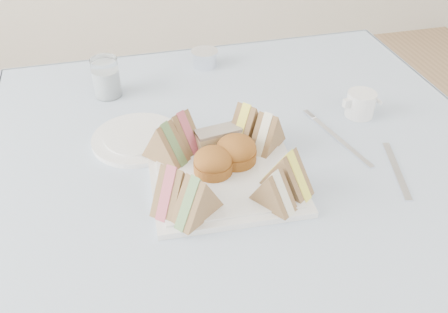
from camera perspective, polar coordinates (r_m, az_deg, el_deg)
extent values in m
cube|color=brown|center=(1.24, 2.48, -13.97)|extent=(0.90, 0.90, 0.74)
cube|color=silver|center=(0.98, 3.06, -0.20)|extent=(1.02, 1.02, 0.01)
cube|color=white|center=(0.92, 0.00, -2.17)|extent=(0.28, 0.28, 0.01)
cylinder|color=#9E5320|center=(0.91, -1.26, -0.64)|extent=(0.08, 0.08, 0.05)
cylinder|color=#9E5320|center=(0.93, 1.40, 0.66)|extent=(0.10, 0.10, 0.05)
cube|color=tan|center=(0.97, -0.66, 2.10)|extent=(0.09, 0.05, 0.04)
cylinder|color=white|center=(1.03, -9.88, 1.99)|extent=(0.18, 0.18, 0.01)
cylinder|color=white|center=(1.19, -13.33, 8.77)|extent=(0.08, 0.08, 0.09)
cylinder|color=white|center=(1.30, -2.21, 11.04)|extent=(0.07, 0.07, 0.04)
cube|color=white|center=(1.00, 19.10, -1.48)|extent=(0.06, 0.17, 0.00)
cube|color=white|center=(1.04, 13.24, 1.68)|extent=(0.05, 0.19, 0.00)
cylinder|color=white|center=(1.13, 15.34, 5.80)|extent=(0.07, 0.07, 0.06)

